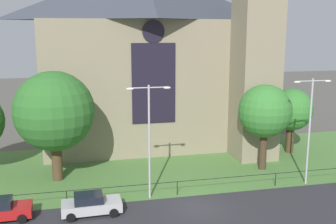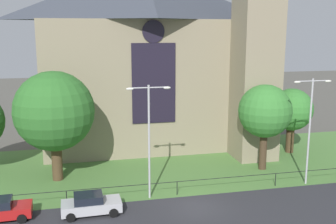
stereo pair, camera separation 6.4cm
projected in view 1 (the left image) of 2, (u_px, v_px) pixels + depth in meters
name	position (u px, v px, depth m)	size (l,w,h in m)	color
ground	(167.00, 164.00, 39.40)	(160.00, 160.00, 0.00)	#56544C
road_asphalt	(204.00, 219.00, 27.93)	(120.00, 8.00, 0.01)	#2D2D33
grass_verge	(171.00, 171.00, 37.49)	(120.00, 20.00, 0.01)	#517F3D
church_building	(151.00, 54.00, 44.75)	(23.20, 16.20, 26.00)	gray
iron_railing	(177.00, 183.00, 31.86)	(34.28, 0.07, 1.13)	black
tree_right_far	(292.00, 110.00, 42.45)	(4.46, 4.46, 6.92)	#4C3823
tree_right_near	(265.00, 112.00, 36.96)	(4.92, 4.92, 8.07)	#423021
tree_left_near	(54.00, 112.00, 34.11)	(6.86, 6.86, 9.59)	#4C3823
streetlamp_near	(149.00, 128.00, 30.36)	(3.37, 0.26, 8.92)	#B2B2B7
streetlamp_far	(310.00, 119.00, 33.27)	(3.37, 0.26, 9.05)	#B2B2B7
parked_car_silver	(91.00, 204.00, 28.53)	(4.25, 2.11, 1.51)	#B7B7BC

